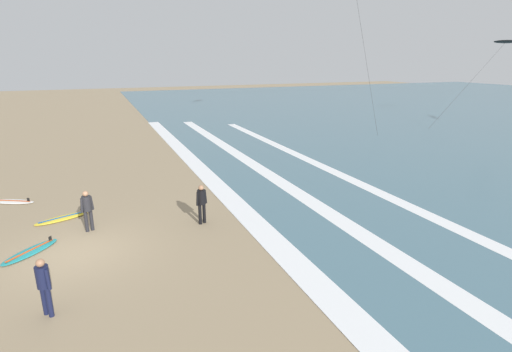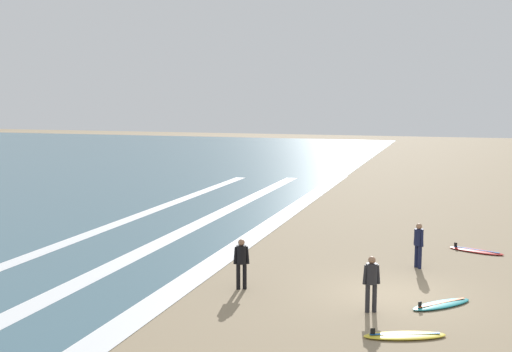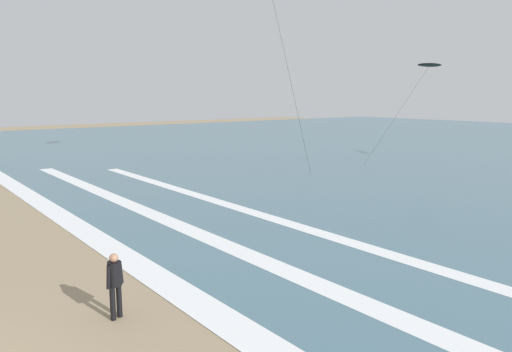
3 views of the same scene
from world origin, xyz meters
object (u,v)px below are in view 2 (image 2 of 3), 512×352
Objects in this scene: surfer_right_near at (371,279)px; surfboard_near_water at (441,304)px; surfboard_foreground_flat at (476,251)px; surfboard_left_pile at (405,335)px; surfer_left_far at (241,259)px; surfer_mid_group at (419,241)px.

surfer_right_near reaches higher than surfboard_near_water.
surfboard_foreground_flat is 10.05m from surfboard_left_pile.
surfer_left_far is 5.88m from surfboard_left_pile.
surfer_mid_group reaches higher than surfboard_left_pile.
surfer_right_near is 0.83× the size of surfboard_near_water.
surfboard_near_water is (1.15, -1.88, -0.91)m from surfer_right_near.
surfboard_near_water is (0.22, -6.03, -0.91)m from surfer_left_far.
surfboard_near_water is (-3.99, -0.89, -0.91)m from surfer_mid_group.
surfboard_near_water is at bearing -87.94° from surfer_left_far.
surfboard_left_pile is (-6.78, -0.07, -0.91)m from surfer_mid_group.
surfer_right_near is 0.73× the size of surfboard_left_pile.
surfer_mid_group is 4.19m from surfboard_near_water.
surfboard_foreground_flat is 1.13× the size of surfboard_near_water.
surfer_right_near reaches higher than surfboard_foreground_flat.
surfer_right_near is 5.24m from surfer_mid_group.
surfboard_near_water is at bearing -58.50° from surfer_right_near.
surfer_right_near is at bearing 32.92° from surfboard_left_pile.
surfer_right_near is at bearing 121.50° from surfboard_near_water.
surfer_right_near is (-0.93, -4.15, 0.00)m from surfer_left_far.
surfboard_left_pile is (-9.86, 1.97, 0.00)m from surfboard_foreground_flat.
surfer_left_far is 6.65m from surfer_mid_group.
surfer_left_far is at bearing 63.77° from surfboard_left_pile.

